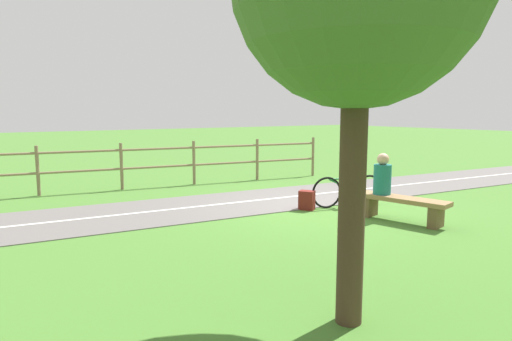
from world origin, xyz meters
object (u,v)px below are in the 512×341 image
at_px(bicycle, 348,190).
at_px(backpack, 307,200).
at_px(bench, 401,205).
at_px(person_seated, 382,176).

bearing_deg(bicycle, backpack, 0.09).
xyz_separation_m(bench, backpack, (1.69, 0.79, -0.12)).
height_order(bench, bicycle, bicycle).
height_order(bench, person_seated, person_seated).
distance_m(bench, backpack, 1.87).
bearing_deg(bicycle, person_seated, 97.11).
relative_size(person_seated, backpack, 1.96).
bearing_deg(backpack, bicycle, -107.02).
xyz_separation_m(bench, person_seated, (0.38, 0.09, 0.48)).
bearing_deg(person_seated, bicycle, -22.88).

